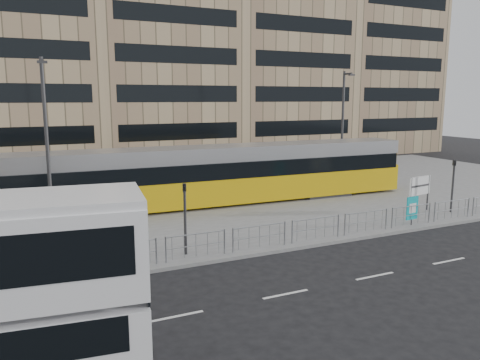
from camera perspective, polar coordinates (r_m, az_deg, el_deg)
name	(u,v)px	position (r m, az deg, el deg)	size (l,w,h in m)	color
ground	(278,253)	(21.13, 4.71, -8.83)	(120.00, 120.00, 0.00)	black
plaza	(190,199)	(31.70, -6.13, -2.33)	(64.00, 24.00, 0.15)	slate
kerb	(278,251)	(21.15, 4.64, -8.59)	(64.00, 0.25, 0.17)	gray
building_row	(133,40)	(53.22, -12.94, 16.33)	(70.40, 18.40, 31.20)	brown
pedestrian_barrier	(311,224)	(22.26, 8.59, -5.28)	(32.07, 0.07, 1.10)	#94979C
road_markings	(354,280)	(18.57, 13.74, -11.78)	(62.00, 0.12, 0.01)	white
tram	(181,178)	(28.81, -7.18, 0.30)	(31.31, 3.92, 3.68)	gold
station_sign	(420,187)	(29.44, 21.06, -0.84)	(1.83, 0.35, 2.11)	#2D2D30
ad_panel	(412,208)	(26.31, 20.25, -3.27)	(0.82, 0.14, 1.54)	#2D2D30
pedestrian	(77,210)	(25.65, -19.28, -3.49)	(0.67, 0.44, 1.85)	black
traffic_light_west	(185,210)	(20.01, -6.73, -3.60)	(0.23, 0.25, 3.10)	#2D2D30
traffic_light_east	(453,179)	(29.99, 24.56, 0.10)	(0.21, 0.24, 3.10)	#2D2D30
lamp_post_west	(47,139)	(24.80, -22.50, 4.64)	(0.45, 1.04, 8.58)	#2D2D30
lamp_post_east	(343,125)	(35.85, 12.43, 6.57)	(0.45, 1.04, 8.58)	#2D2D30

